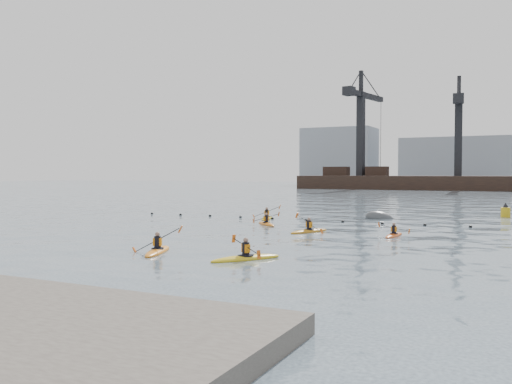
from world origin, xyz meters
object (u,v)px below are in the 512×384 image
kayaker_0 (158,250)px  kayaker_2 (266,223)px  kayaker_1 (246,257)px  kayaker_4 (394,235)px  mooring_buoy (380,219)px  nav_buoy (506,212)px  kayaker_3 (309,231)px  kayaker_5 (267,218)px

kayaker_0 → kayaker_2: kayaker_0 is taller
kayaker_1 → kayaker_4: size_ratio=1.13×
mooring_buoy → nav_buoy: 11.14m
kayaker_0 → kayaker_4: (8.50, 11.62, -0.02)m
kayaker_0 → nav_buoy: 32.89m
kayaker_3 → kayaker_5: kayaker_3 is taller
kayaker_0 → kayaker_3: bearing=52.8°
kayaker_3 → mooring_buoy: size_ratio=1.38×
kayaker_4 → kayaker_3: bearing=6.7°
kayaker_3 → kayaker_5: 10.30m
kayaker_2 → kayaker_4: (9.80, -3.04, -0.01)m
kayaker_1 → nav_buoy: bearing=105.5°
kayaker_2 → kayaker_0: bearing=-129.3°
kayaker_5 → nav_buoy: bearing=15.0°
mooring_buoy → nav_buoy: nav_buoy is taller
kayaker_5 → kayaker_4: bearing=-48.8°
kayaker_5 → kayaker_0: bearing=-96.2°
kayaker_4 → nav_buoy: size_ratio=2.06×
kayaker_1 → kayaker_3: size_ratio=0.97×
kayaker_1 → mooring_buoy: (0.12, 23.49, -0.10)m
kayaker_0 → kayaker_5: bearing=78.9°
kayaker_0 → kayaker_4: bearing=32.6°
kayaker_0 → kayaker_3: size_ratio=1.04×
kayaker_1 → kayaker_2: kayaker_1 is taller
kayaker_4 → kayaker_5: 14.13m
kayaker_1 → kayaker_5: kayaker_5 is taller
kayaker_1 → nav_buoy: (9.28, 29.82, 0.32)m
kayaker_3 → kayaker_4: 5.25m
kayaker_2 → kayaker_3: bearing=-80.3°
kayaker_2 → mooring_buoy: bearing=10.8°
kayaker_2 → kayaker_5: bearing=70.5°
kayaker_1 → mooring_buoy: kayaker_1 is taller
kayaker_1 → mooring_buoy: 23.49m
kayaker_1 → mooring_buoy: size_ratio=1.34×
kayaker_1 → kayaker_2: size_ratio=1.25×
mooring_buoy → kayaker_5: bearing=-152.7°
kayaker_4 → mooring_buoy: (-3.69, 11.84, -0.09)m
kayaker_0 → nav_buoy: size_ratio=2.49×
kayaker_4 → kayaker_5: kayaker_5 is taller
kayaker_4 → mooring_buoy: bearing=-68.8°
kayaker_0 → kayaker_3: (3.26, 11.36, -0.00)m
nav_buoy → kayaker_2: bearing=-135.3°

